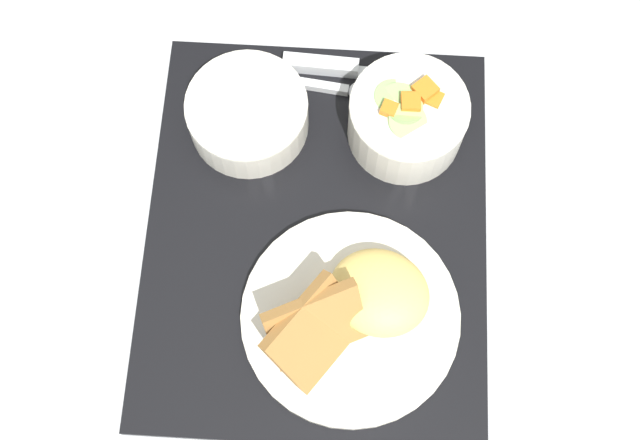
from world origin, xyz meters
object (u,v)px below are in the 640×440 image
knife (338,67)px  spoon (360,92)px  bowl_salad (411,117)px  bowl_soup (251,113)px  plate_main (358,312)px

knife → spoon: size_ratio=1.26×
bowl_salad → knife: 0.10m
bowl_salad → spoon: (-0.04, -0.05, -0.03)m
bowl_salad → bowl_soup: bowl_salad is taller
plate_main → spoon: 0.23m
spoon → bowl_soup: bearing=-152.2°
knife → plate_main: bearing=-80.5°
bowl_soup → knife: size_ratio=0.68×
bowl_salad → spoon: size_ratio=0.82×
bowl_salad → knife: bearing=-136.6°
bowl_salad → plate_main: (0.19, -0.06, -0.02)m
bowl_salad → spoon: bowl_salad is taller
plate_main → bowl_soup: bearing=-153.6°
bowl_soup → plate_main: plate_main is taller
bowl_salad → bowl_soup: 0.16m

